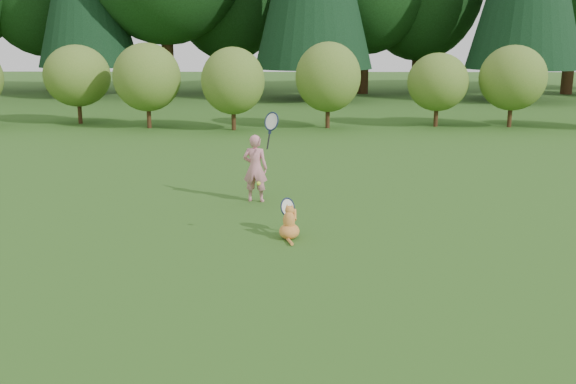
# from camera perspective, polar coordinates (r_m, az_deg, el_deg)

# --- Properties ---
(ground) EXTENTS (100.00, 100.00, 0.00)m
(ground) POSITION_cam_1_polar(r_m,az_deg,el_deg) (8.64, -1.44, -5.75)
(ground) COLOR #295919
(ground) RESTS_ON ground
(shrub_row) EXTENTS (28.00, 3.00, 2.80)m
(shrub_row) POSITION_cam_1_polar(r_m,az_deg,el_deg) (21.20, 0.14, 9.55)
(shrub_row) COLOR #4A7022
(shrub_row) RESTS_ON ground
(child) EXTENTS (0.72, 0.50, 1.80)m
(child) POSITION_cam_1_polar(r_m,az_deg,el_deg) (11.40, -2.88, 2.27)
(child) COLOR pink
(child) RESTS_ON ground
(cat) EXTENTS (0.42, 0.73, 0.69)m
(cat) POSITION_cam_1_polar(r_m,az_deg,el_deg) (9.35, 0.11, -2.57)
(cat) COLOR #BB7124
(cat) RESTS_ON ground
(tennis_ball) EXTENTS (0.06, 0.06, 0.06)m
(tennis_ball) POSITION_cam_1_polar(r_m,az_deg,el_deg) (9.20, -2.62, 0.77)
(tennis_ball) COLOR #B9EE1C
(tennis_ball) RESTS_ON ground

